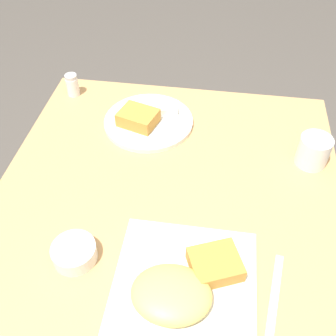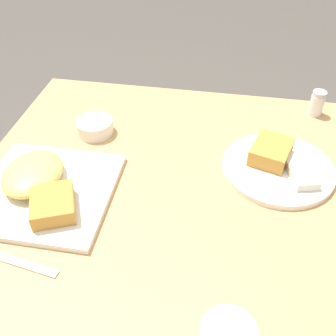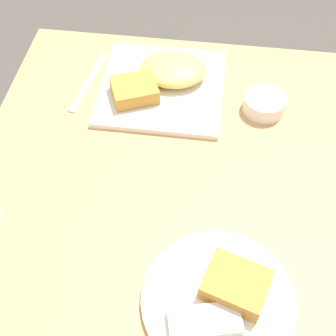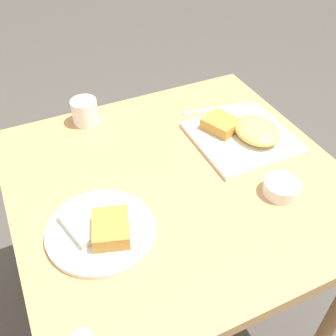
{
  "view_description": "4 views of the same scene",
  "coord_description": "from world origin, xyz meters",
  "px_view_note": "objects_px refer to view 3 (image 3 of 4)",
  "views": [
    {
      "loc": [
        0.09,
        -0.64,
        1.44
      ],
      "look_at": [
        -0.01,
        0.02,
        0.76
      ],
      "focal_mm": 42.0,
      "sensor_mm": 36.0,
      "label": 1
    },
    {
      "loc": [
        0.63,
        0.11,
        1.31
      ],
      "look_at": [
        -0.02,
        0.0,
        0.73
      ],
      "focal_mm": 42.0,
      "sensor_mm": 36.0,
      "label": 2
    },
    {
      "loc": [
        -0.05,
        0.56,
        1.47
      ],
      "look_at": [
        0.02,
        0.0,
        0.73
      ],
      "focal_mm": 50.0,
      "sensor_mm": 36.0,
      "label": 3
    },
    {
      "loc": [
        -0.7,
        0.36,
        1.44
      ],
      "look_at": [
        0.02,
        0.02,
        0.73
      ],
      "focal_mm": 42.0,
      "sensor_mm": 36.0,
      "label": 4
    }
  ],
  "objects_px": {
    "plate_square_near": "(163,81)",
    "sauce_ramekin": "(264,103)",
    "plate_oval_far": "(221,298)",
    "butter_knife": "(89,82)"
  },
  "relations": [
    {
      "from": "plate_square_near",
      "to": "sauce_ramekin",
      "type": "height_order",
      "value": "plate_square_near"
    },
    {
      "from": "plate_square_near",
      "to": "sauce_ramekin",
      "type": "bearing_deg",
      "value": 169.83
    },
    {
      "from": "plate_oval_far",
      "to": "plate_square_near",
      "type": "bearing_deg",
      "value": -71.57
    },
    {
      "from": "plate_square_near",
      "to": "sauce_ramekin",
      "type": "xyz_separation_m",
      "value": [
        -0.24,
        0.04,
        -0.0
      ]
    },
    {
      "from": "plate_oval_far",
      "to": "butter_knife",
      "type": "bearing_deg",
      "value": -55.4
    },
    {
      "from": "plate_square_near",
      "to": "sauce_ramekin",
      "type": "distance_m",
      "value": 0.24
    },
    {
      "from": "sauce_ramekin",
      "to": "butter_knife",
      "type": "height_order",
      "value": "sauce_ramekin"
    },
    {
      "from": "plate_square_near",
      "to": "plate_oval_far",
      "type": "distance_m",
      "value": 0.54
    },
    {
      "from": "plate_oval_far",
      "to": "butter_knife",
      "type": "height_order",
      "value": "plate_oval_far"
    },
    {
      "from": "plate_oval_far",
      "to": "butter_knife",
      "type": "relative_size",
      "value": 1.23
    }
  ]
}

